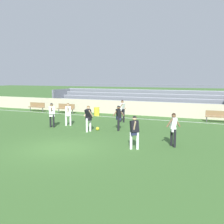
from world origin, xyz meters
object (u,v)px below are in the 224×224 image
player_white_wide_left (173,127)px  soccer_ball (97,129)px  player_dark_dropping_back (119,116)px  bench_near_bin (218,116)px  player_dark_challenging (88,116)px  player_dark_pressing_high (134,130)px  bleacher_stand (135,100)px  trash_bin (97,112)px  player_white_on_ball (122,109)px  player_white_deep_cover (52,113)px  player_white_wide_right (68,112)px  bench_far_left (37,106)px  bench_far_right (66,108)px

player_white_wide_left → soccer_ball: size_ratio=7.69×
soccer_ball → player_dark_dropping_back: bearing=21.7°
bench_near_bin → player_dark_dropping_back: player_dark_dropping_back is taller
player_dark_challenging → soccer_ball: player_dark_challenging is taller
player_dark_pressing_high → bleacher_stand: bearing=108.5°
player_dark_challenging → player_white_wide_left: player_white_wide_left is taller
bench_near_bin → trash_bin: (-10.13, -0.35, -0.17)m
player_white_on_ball → trash_bin: bearing=145.3°
bleacher_stand → player_dark_pressing_high: bearing=-71.5°
trash_bin → player_dark_pressing_high: 11.68m
player_dark_challenging → player_white_deep_cover: player_white_deep_cover is taller
player_white_on_ball → bench_near_bin: bearing=21.8°
player_white_wide_right → player_white_deep_cover: player_white_deep_cover is taller
trash_bin → player_dark_challenging: size_ratio=0.46×
player_white_deep_cover → bench_far_left: bearing=135.2°
bench_far_left → player_dark_challenging: (9.73, -6.98, 0.44)m
bench_far_right → bench_far_left: bearing=180.0°
trash_bin → player_white_wide_left: size_ratio=0.45×
player_white_wide_right → player_white_deep_cover: size_ratio=0.97×
player_white_on_ball → soccer_ball: player_white_on_ball is taller
player_dark_dropping_back → player_white_on_ball: size_ratio=0.95×
bench_near_bin → player_dark_pressing_high: 10.38m
player_white_deep_cover → soccer_ball: player_white_deep_cover is taller
player_white_wide_right → soccer_ball: bearing=-15.1°
bleacher_stand → trash_bin: bearing=-116.7°
bench_near_bin → player_white_on_ball: size_ratio=1.06×
bench_near_bin → player_white_wide_left: (-1.72, -8.57, 0.46)m
bench_far_right → player_white_on_ball: bearing=-21.4°
bench_far_right → player_dark_challenging: size_ratio=1.09×
trash_bin → bleacher_stand: bearing=63.3°
soccer_ball → bench_far_left: bearing=147.7°
player_white_on_ball → player_white_wide_right: size_ratio=1.05×
bench_near_bin → player_white_wide_right: player_white_wide_right is taller
bench_far_left → player_white_wide_left: (15.37, -8.57, 0.46)m
soccer_ball → player_white_wide_right: bearing=164.9°
player_white_on_ball → player_white_deep_cover: bearing=-132.9°
player_dark_challenging → bench_near_bin: bearing=43.5°
player_dark_dropping_back → soccer_ball: player_dark_dropping_back is taller
trash_bin → player_white_wide_left: bearing=-44.3°
bench_near_bin → player_white_deep_cover: (-10.41, -6.63, 0.45)m
player_dark_pressing_high → player_white_wide_right: 7.68m
player_dark_dropping_back → player_dark_pressing_high: bearing=-58.5°
player_white_on_ball → player_white_wide_right: bearing=-135.6°
player_white_on_ball → player_dark_dropping_back: bearing=-72.8°
player_dark_dropping_back → player_white_on_ball: 3.30m
bench_far_left → player_white_wide_left: 17.60m
player_white_wide_right → player_white_wide_left: size_ratio=0.96×
bench_far_left → player_dark_dropping_back: size_ratio=1.11×
player_white_wide_left → player_white_on_ball: bearing=130.5°
bench_far_right → player_dark_pressing_high: player_dark_pressing_high is taller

